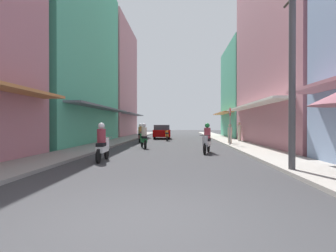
# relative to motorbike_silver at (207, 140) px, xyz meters

# --- Properties ---
(ground_plane) EXTENTS (92.74, 92.74, 0.00)m
(ground_plane) POSITION_rel_motorbike_silver_xyz_m (-1.98, 7.52, -0.70)
(ground_plane) COLOR #38383A
(sidewalk_left) EXTENTS (2.16, 50.15, 0.12)m
(sidewalk_left) POSITION_rel_motorbike_silver_xyz_m (-6.87, 7.52, -0.64)
(sidewalk_left) COLOR gray
(sidewalk_left) RESTS_ON ground
(sidewalk_right) EXTENTS (2.16, 50.15, 0.12)m
(sidewalk_right) POSITION_rel_motorbike_silver_xyz_m (2.90, 7.52, -0.64)
(sidewalk_right) COLOR #ADA89E
(sidewalk_right) RESTS_ON ground
(building_left_mid) EXTENTS (7.05, 13.25, 14.29)m
(building_left_mid) POSITION_rel_motorbike_silver_xyz_m (-10.94, 6.42, 6.44)
(building_left_mid) COLOR #4CB28C
(building_left_mid) RESTS_ON ground
(building_left_far) EXTENTS (7.05, 10.98, 14.26)m
(building_left_far) POSITION_rel_motorbike_silver_xyz_m (-10.94, 19.16, 6.42)
(building_left_far) COLOR #B7727F
(building_left_far) RESTS_ON ground
(building_right_mid) EXTENTS (7.05, 13.09, 14.22)m
(building_right_mid) POSITION_rel_motorbike_silver_xyz_m (6.97, 4.56, 6.40)
(building_right_mid) COLOR #B7727F
(building_right_mid) RESTS_ON ground
(building_right_far) EXTENTS (7.05, 9.11, 10.46)m
(building_right_far) POSITION_rel_motorbike_silver_xyz_m (6.97, 16.15, 4.52)
(building_right_far) COLOR #4CB28C
(building_right_far) RESTS_ON ground
(motorbike_silver) EXTENTS (0.67, 1.77, 1.58)m
(motorbike_silver) POSITION_rel_motorbike_silver_xyz_m (0.00, 0.00, 0.00)
(motorbike_silver) COLOR black
(motorbike_silver) RESTS_ON ground
(motorbike_orange) EXTENTS (0.55, 1.81, 0.96)m
(motorbike_orange) POSITION_rel_motorbike_silver_xyz_m (-2.64, 9.94, -0.20)
(motorbike_orange) COLOR black
(motorbike_orange) RESTS_ON ground
(motorbike_white) EXTENTS (0.55, 1.81, 1.58)m
(motorbike_white) POSITION_rel_motorbike_silver_xyz_m (-4.57, -3.14, 0.00)
(motorbike_white) COLOR black
(motorbike_white) RESTS_ON ground
(motorbike_maroon) EXTENTS (0.74, 1.74, 1.58)m
(motorbike_maroon) POSITION_rel_motorbike_silver_xyz_m (-4.56, 6.79, 0.00)
(motorbike_maroon) COLOR black
(motorbike_maroon) RESTS_ON ground
(motorbike_green) EXTENTS (0.74, 1.75, 1.58)m
(motorbike_green) POSITION_rel_motorbike_silver_xyz_m (-3.72, 2.65, 0.00)
(motorbike_green) COLOR black
(motorbike_green) RESTS_ON ground
(parked_car) EXTENTS (2.02, 4.20, 1.45)m
(parked_car) POSITION_rel_motorbike_silver_xyz_m (-3.37, 13.45, 0.04)
(parked_car) COLOR #8C0000
(parked_car) RESTS_ON ground
(pedestrian_crossing) EXTENTS (0.34, 0.34, 1.55)m
(pedestrian_crossing) POSITION_rel_motorbike_silver_xyz_m (2.23, 5.35, 0.06)
(pedestrian_crossing) COLOR beige
(pedestrian_crossing) RESTS_ON ground
(pedestrian_far) EXTENTS (0.34, 0.34, 1.69)m
(pedestrian_far) POSITION_rel_motorbike_silver_xyz_m (3.64, 8.50, 0.14)
(pedestrian_far) COLOR beige
(pedestrian_far) RESTS_ON ground
(utility_pole) EXTENTS (0.20, 1.20, 6.01)m
(utility_pole) POSITION_rel_motorbike_silver_xyz_m (2.07, -5.35, 2.38)
(utility_pole) COLOR #4C4C4F
(utility_pole) RESTS_ON ground
(street_sign_no_entry) EXTENTS (0.07, 0.60, 2.65)m
(street_sign_no_entry) POSITION_rel_motorbike_silver_xyz_m (1.97, 3.99, 1.01)
(street_sign_no_entry) COLOR gray
(street_sign_no_entry) RESTS_ON ground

